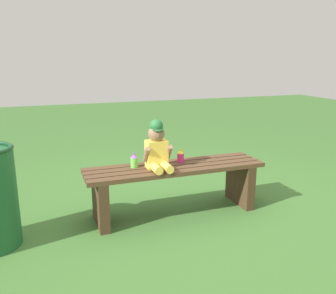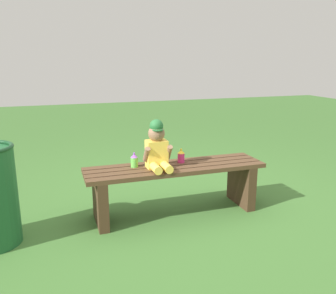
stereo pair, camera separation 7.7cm
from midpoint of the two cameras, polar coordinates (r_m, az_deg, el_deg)
ground_plane at (r=3.17m, az=0.40°, el=-10.46°), size 16.00×16.00×0.00m
park_bench at (r=3.06m, az=0.41°, el=-5.49°), size 1.52×0.39×0.43m
child_figure at (r=2.90m, az=-2.49°, el=-0.06°), size 0.23×0.27×0.40m
sippy_cup_left at (r=2.97m, az=-6.18°, el=-2.16°), size 0.06×0.06×0.12m
sippy_cup_right at (r=3.09m, az=1.31°, el=-1.43°), size 0.06×0.06×0.12m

